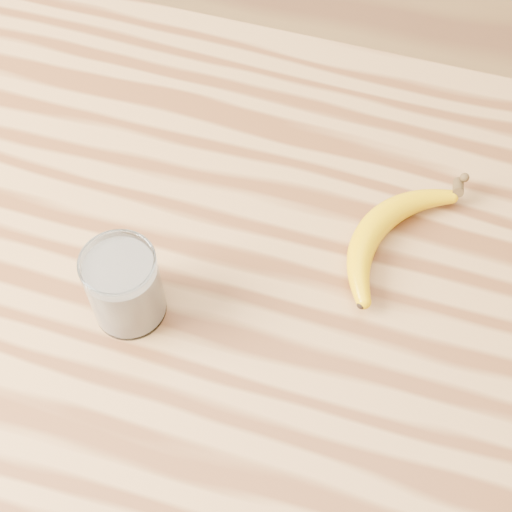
% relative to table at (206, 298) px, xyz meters
% --- Properties ---
extents(table, '(1.20, 0.80, 0.90)m').
position_rel_table_xyz_m(table, '(0.00, 0.00, 0.00)').
color(table, '#A97743').
rests_on(table, ground).
extents(smoothie_glass, '(0.08, 0.08, 0.10)m').
position_rel_table_xyz_m(smoothie_glass, '(-0.04, -0.11, 0.18)').
color(smoothie_glass, white).
rests_on(smoothie_glass, table).
extents(banana, '(0.20, 0.30, 0.03)m').
position_rel_table_xyz_m(banana, '(0.19, 0.08, 0.15)').
color(banana, '#DDA200').
rests_on(banana, table).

